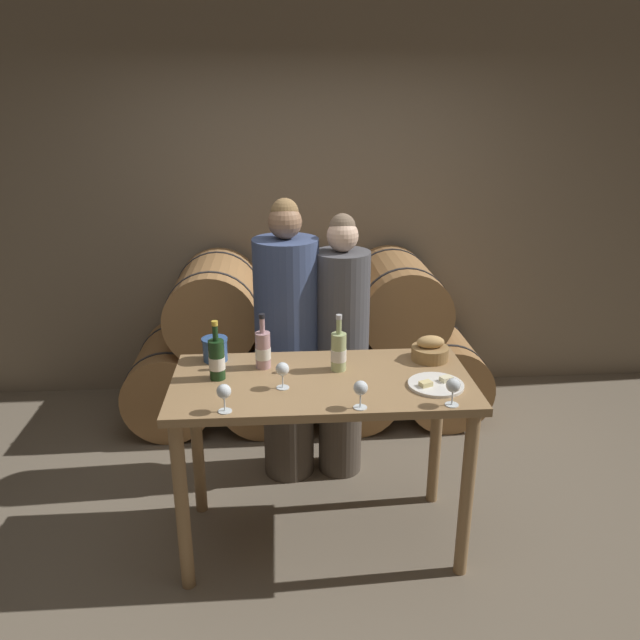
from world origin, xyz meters
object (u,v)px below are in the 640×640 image
Objects in this scene: person_left at (287,343)px; wine_glass_left at (282,370)px; person_right at (341,348)px; cheese_plate at (436,384)px; wine_bottle_white at (339,351)px; wine_bottle_rose at (263,350)px; wine_bottle_red at (217,359)px; blue_crock at (215,348)px; wine_glass_right at (453,386)px; tasting_table at (322,406)px; wine_glass_far_left at (224,393)px; wine_glass_center at (361,389)px; bread_basket at (430,350)px.

wine_glass_left is at bearing -92.64° from person_left.
person_right reaches higher than cheese_plate.
wine_bottle_white reaches higher than wine_glass_left.
wine_bottle_rose reaches higher than cheese_plate.
blue_crock is at bearing 97.65° from wine_bottle_red.
wine_glass_right is at bearing -29.24° from wine_bottle_rose.
wine_glass_right reaches higher than tasting_table.
wine_bottle_white is 0.66m from wine_glass_far_left.
cheese_plate is (0.43, -0.22, -0.09)m from wine_bottle_white.
person_left is 13.19× the size of wine_glass_center.
bread_basket is at bearing 20.39° from wine_glass_left.
blue_crock is 1.03× the size of wine_glass_center.
tasting_table is 11.24× the size of wine_glass_far_left.
bread_basket is 1.49× the size of wine_glass_right.
person_left reaches higher than tasting_table.
bread_basket is 0.50m from wine_glass_right.
wine_glass_left is at bearing -68.97° from wine_bottle_rose.
blue_crock is 0.69× the size of bread_basket.
wine_glass_right is at bearing -16.82° from wine_glass_left.
wine_glass_far_left is 1.00× the size of wine_glass_left.
person_right reaches higher than blue_crock.
wine_bottle_white reaches higher than wine_glass_far_left.
wine_bottle_rose is 2.14× the size of blue_crock.
tasting_table is at bearing -26.70° from blue_crock.
wine_glass_left is at bearing 163.18° from wine_glass_right.
cheese_plate is 2.04× the size of wine_glass_center.
blue_crock is at bearing -133.72° from person_left.
wine_bottle_red is 0.22m from blue_crock.
person_right is at bearing 115.43° from cheese_plate.
wine_glass_center is (0.42, -0.46, -0.01)m from wine_bottle_rose.
wine_bottle_white is at bearing 97.78° from wine_glass_center.
wine_glass_right is at bearing -0.48° from wine_glass_center.
wine_glass_left and wine_glass_center have the same top height.
wine_glass_left is (-0.03, -0.73, 0.16)m from person_left.
tasting_table is 11.24× the size of wine_glass_left.
wine_glass_center is (0.14, -0.30, 0.23)m from tasting_table.
wine_bottle_red reaches higher than wine_glass_far_left.
blue_crock reaches higher than cheese_plate.
blue_crock is 1.21m from wine_glass_right.
wine_glass_center is at bearing -28.23° from wine_bottle_red.
person_left reaches higher than wine_glass_far_left.
wine_glass_center is (0.33, -0.22, 0.00)m from wine_glass_left.
person_left reaches higher than wine_bottle_rose.
wine_bottle_rose reaches higher than wine_glass_left.
wine_bottle_rose is 0.48m from wine_glass_far_left.
bread_basket is 1.12m from wine_glass_far_left.
bread_basket and wine_glass_center have the same top height.
tasting_table is 10.90× the size of blue_crock.
bread_basket is at bearing 11.24° from wine_bottle_white.
wine_bottle_white is (0.09, 0.10, 0.24)m from tasting_table.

